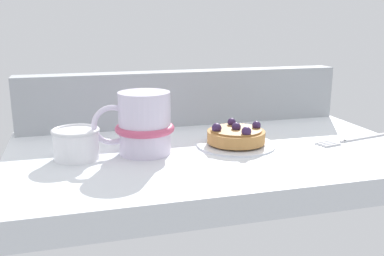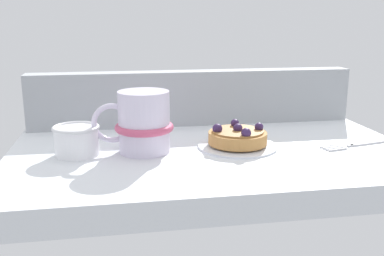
{
  "view_description": "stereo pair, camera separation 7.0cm",
  "coord_description": "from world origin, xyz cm",
  "px_view_note": "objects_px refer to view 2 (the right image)",
  "views": [
    {
      "loc": [
        -21.59,
        -65.29,
        20.63
      ],
      "look_at": [
        -3.31,
        -0.05,
        3.55
      ],
      "focal_mm": 40.91,
      "sensor_mm": 36.0,
      "label": 1
    },
    {
      "loc": [
        -14.78,
        -66.83,
        20.63
      ],
      "look_at": [
        -3.31,
        -0.05,
        3.55
      ],
      "focal_mm": 40.91,
      "sensor_mm": 36.0,
      "label": 2
    }
  ],
  "objects_px": {
    "dessert_plate": "(238,146)",
    "coffee_mug": "(143,122)",
    "sugar_bowl": "(77,139)",
    "raspberry_tart": "(238,137)",
    "dessert_fork": "(363,143)"
  },
  "relations": [
    {
      "from": "coffee_mug",
      "to": "sugar_bowl",
      "type": "bearing_deg",
      "value": 177.8
    },
    {
      "from": "dessert_plate",
      "to": "raspberry_tart",
      "type": "height_order",
      "value": "raspberry_tart"
    },
    {
      "from": "raspberry_tart",
      "to": "coffee_mug",
      "type": "relative_size",
      "value": 0.75
    },
    {
      "from": "dessert_plate",
      "to": "sugar_bowl",
      "type": "bearing_deg",
      "value": 178.43
    },
    {
      "from": "dessert_plate",
      "to": "sugar_bowl",
      "type": "height_order",
      "value": "sugar_bowl"
    },
    {
      "from": "dessert_fork",
      "to": "dessert_plate",
      "type": "bearing_deg",
      "value": 174.01
    },
    {
      "from": "raspberry_tart",
      "to": "dessert_plate",
      "type": "bearing_deg",
      "value": 73.82
    },
    {
      "from": "coffee_mug",
      "to": "dessert_fork",
      "type": "xyz_separation_m",
      "value": [
        0.36,
        -0.03,
        -0.04
      ]
    },
    {
      "from": "dessert_plate",
      "to": "coffee_mug",
      "type": "bearing_deg",
      "value": 178.84
    },
    {
      "from": "sugar_bowl",
      "to": "dessert_plate",
      "type": "bearing_deg",
      "value": -1.57
    },
    {
      "from": "dessert_plate",
      "to": "raspberry_tart",
      "type": "bearing_deg",
      "value": -106.18
    },
    {
      "from": "raspberry_tart",
      "to": "coffee_mug",
      "type": "height_order",
      "value": "coffee_mug"
    },
    {
      "from": "coffee_mug",
      "to": "sugar_bowl",
      "type": "height_order",
      "value": "coffee_mug"
    },
    {
      "from": "raspberry_tart",
      "to": "sugar_bowl",
      "type": "height_order",
      "value": "sugar_bowl"
    },
    {
      "from": "sugar_bowl",
      "to": "raspberry_tart",
      "type": "bearing_deg",
      "value": -1.62
    }
  ]
}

